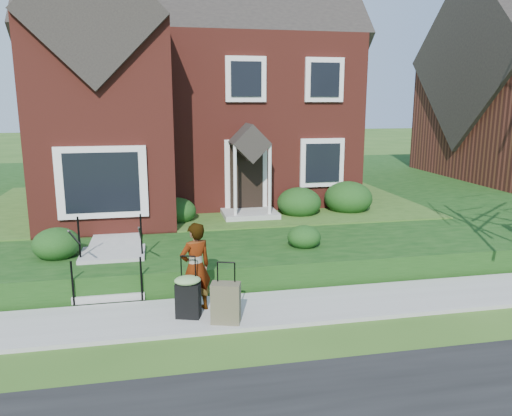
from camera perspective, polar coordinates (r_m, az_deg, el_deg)
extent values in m
plane|color=#2D5119|center=(9.76, -1.78, -11.96)|extent=(120.00, 120.00, 0.00)
cube|color=#9E9B93|center=(9.74, -1.78, -11.74)|extent=(60.00, 1.60, 0.08)
cube|color=#11360E|center=(20.76, 4.06, 1.91)|extent=(44.00, 20.00, 0.60)
cube|color=#9E9B93|center=(14.23, -15.23, -1.92)|extent=(1.20, 6.00, 0.06)
cube|color=maroon|center=(18.85, -7.03, 9.99)|extent=(10.00, 8.00, 5.40)
cube|color=maroon|center=(14.06, -17.03, 8.84)|extent=(3.60, 2.40, 5.40)
cube|color=white|center=(13.06, -17.14, 2.87)|extent=(2.20, 0.30, 1.80)
cube|color=black|center=(15.15, -1.12, 3.29)|extent=(1.00, 0.12, 2.10)
cube|color=black|center=(15.70, 7.56, 5.16)|extent=(1.40, 0.10, 1.50)
cube|color=#9E9B93|center=(10.56, -16.43, -9.64)|extent=(1.40, 0.30, 0.15)
cube|color=#9E9B93|center=(10.79, -16.35, -8.31)|extent=(1.40, 0.30, 0.15)
cube|color=#9E9B93|center=(11.02, -16.27, -7.04)|extent=(1.40, 0.30, 0.15)
cube|color=#9E9B93|center=(11.25, -16.20, -5.82)|extent=(1.40, 0.30, 0.15)
cube|color=#9E9B93|center=(11.78, -15.99, -5.01)|extent=(1.40, 0.80, 0.15)
cylinder|color=black|center=(10.37, -20.24, -8.09)|extent=(0.04, 0.04, 0.90)
cylinder|color=black|center=(11.33, -19.57, -3.16)|extent=(0.04, 0.04, 0.90)
cylinder|color=black|center=(10.24, -12.97, -7.88)|extent=(0.04, 0.04, 0.90)
cylinder|color=black|center=(11.21, -12.98, -2.92)|extent=(0.04, 0.04, 0.90)
ellipsoid|color=black|center=(14.48, -21.07, -0.16)|extent=(1.43, 1.43, 1.00)
ellipsoid|color=black|center=(14.39, -9.05, -0.04)|extent=(1.09, 1.09, 0.77)
ellipsoid|color=black|center=(15.11, 4.96, 0.97)|extent=(1.33, 1.33, 0.93)
ellipsoid|color=black|center=(15.81, 10.50, 1.52)|extent=(1.49, 1.49, 1.04)
ellipsoid|color=black|center=(11.87, -21.87, -3.50)|extent=(1.03, 1.03, 0.72)
ellipsoid|color=black|center=(11.88, 5.53, -3.06)|extent=(0.80, 0.80, 0.56)
imported|color=#999999|center=(9.46, -6.93, -6.74)|extent=(0.74, 0.63, 1.72)
cube|color=black|center=(9.36, -7.76, -10.43)|extent=(0.49, 0.37, 0.66)
cylinder|color=black|center=(9.08, -7.91, -5.61)|extent=(0.26, 0.11, 0.03)
cylinder|color=black|center=(9.15, -8.69, -7.13)|extent=(0.02, 0.02, 0.49)
cylinder|color=black|center=(9.16, -7.03, -7.05)|extent=(0.02, 0.02, 0.49)
cylinder|color=black|center=(9.47, -8.66, -12.15)|extent=(0.06, 0.07, 0.06)
cylinder|color=black|center=(9.49, -6.76, -12.05)|extent=(0.06, 0.07, 0.06)
ellipsoid|color=#75A05B|center=(9.21, -7.83, -8.09)|extent=(0.58, 0.53, 0.15)
cube|color=brown|center=(9.08, -3.47, -10.78)|extent=(0.58, 0.42, 0.74)
cylinder|color=black|center=(8.82, -3.53, -6.40)|extent=(0.30, 0.12, 0.03)
cylinder|color=black|center=(8.86, -4.52, -7.56)|extent=(0.02, 0.02, 0.36)
cylinder|color=black|center=(8.90, -2.52, -7.44)|extent=(0.02, 0.02, 0.36)
cylinder|color=black|center=(9.19, -4.59, -12.82)|extent=(0.06, 0.07, 0.06)
cylinder|color=black|center=(9.24, -2.31, -12.66)|extent=(0.06, 0.07, 0.06)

